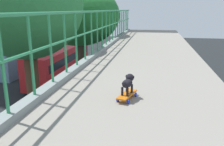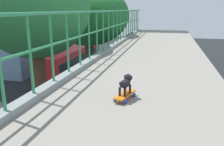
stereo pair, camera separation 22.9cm
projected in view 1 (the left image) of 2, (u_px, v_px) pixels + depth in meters
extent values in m
cylinder|color=#2F8E58|center=(3.00, 67.00, 2.80)|extent=(0.04, 0.04, 1.20)
cylinder|color=#2F8E58|center=(31.00, 56.00, 3.43)|extent=(0.04, 0.04, 1.20)
cylinder|color=#2F8E58|center=(51.00, 49.00, 4.07)|extent=(0.04, 0.04, 1.20)
cylinder|color=#2F8E58|center=(65.00, 43.00, 4.70)|extent=(0.04, 0.04, 1.20)
cylinder|color=#2F8E58|center=(76.00, 39.00, 5.34)|extent=(0.04, 0.04, 1.20)
cylinder|color=#2F8E58|center=(85.00, 36.00, 5.97)|extent=(0.04, 0.04, 1.20)
cylinder|color=#2F8E58|center=(92.00, 34.00, 6.61)|extent=(0.04, 0.04, 1.20)
cylinder|color=#2F8E58|center=(97.00, 31.00, 7.24)|extent=(0.04, 0.04, 1.20)
cylinder|color=#2F8E58|center=(102.00, 30.00, 7.87)|extent=(0.04, 0.04, 1.20)
cylinder|color=#2F8E58|center=(106.00, 28.00, 8.51)|extent=(0.04, 0.04, 1.20)
cylinder|color=#2F8E58|center=(110.00, 27.00, 9.14)|extent=(0.04, 0.04, 1.20)
cylinder|color=#2F8E58|center=(113.00, 26.00, 9.78)|extent=(0.04, 0.04, 1.20)
cylinder|color=#2F8E58|center=(115.00, 25.00, 10.41)|extent=(0.04, 0.04, 1.20)
cylinder|color=#2F8E58|center=(118.00, 24.00, 11.05)|extent=(0.04, 0.04, 1.20)
cylinder|color=#2F8E58|center=(120.00, 23.00, 11.68)|extent=(0.04, 0.04, 1.20)
cylinder|color=#2F8E58|center=(122.00, 22.00, 12.31)|extent=(0.04, 0.04, 1.20)
cylinder|color=#2F8E58|center=(124.00, 22.00, 12.95)|extent=(0.04, 0.04, 1.20)
cylinder|color=#2F8E58|center=(125.00, 21.00, 13.58)|extent=(0.04, 0.04, 1.20)
cylinder|color=#2F8E58|center=(127.00, 20.00, 14.22)|extent=(0.04, 0.04, 1.20)
cylinder|color=#2F8E58|center=(128.00, 20.00, 14.85)|extent=(0.04, 0.04, 1.20)
cube|color=red|center=(61.00, 62.00, 24.05)|extent=(2.40, 11.58, 2.82)
cube|color=black|center=(61.00, 57.00, 23.92)|extent=(2.42, 10.65, 0.70)
cylinder|color=black|center=(84.00, 65.00, 28.01)|extent=(0.28, 0.96, 0.96)
cylinder|color=black|center=(65.00, 64.00, 28.42)|extent=(0.28, 0.96, 0.96)
cylinder|color=black|center=(60.00, 83.00, 21.15)|extent=(0.28, 0.96, 0.96)
cylinder|color=black|center=(36.00, 81.00, 21.55)|extent=(0.28, 0.96, 0.96)
cylinder|color=brown|center=(36.00, 117.00, 8.82)|extent=(0.47, 0.47, 6.01)
ellipsoid|color=#317F42|center=(25.00, 5.00, 7.75)|extent=(3.83, 3.83, 3.64)
cylinder|color=#48362A|center=(81.00, 85.00, 13.36)|extent=(0.44, 0.44, 5.41)
ellipsoid|color=#236B2F|center=(79.00, 15.00, 12.33)|extent=(4.32, 4.32, 3.19)
cube|color=orange|center=(127.00, 94.00, 3.68)|extent=(0.28, 0.53, 0.02)
cylinder|color=#1F2FB9|center=(136.00, 95.00, 3.81)|extent=(0.04, 0.07, 0.07)
cylinder|color=#1F2FB9|center=(126.00, 93.00, 3.88)|extent=(0.04, 0.07, 0.07)
cylinder|color=#1F2FB9|center=(128.00, 102.00, 3.52)|extent=(0.04, 0.07, 0.07)
cylinder|color=#1F2FB9|center=(118.00, 100.00, 3.59)|extent=(0.04, 0.07, 0.07)
cylinder|color=black|center=(132.00, 88.00, 3.72)|extent=(0.04, 0.04, 0.13)
cylinder|color=black|center=(127.00, 88.00, 3.76)|extent=(0.04, 0.04, 0.13)
cylinder|color=black|center=(127.00, 92.00, 3.55)|extent=(0.04, 0.04, 0.13)
cylinder|color=black|center=(122.00, 91.00, 3.59)|extent=(0.04, 0.04, 0.13)
ellipsoid|color=black|center=(127.00, 83.00, 3.63)|extent=(0.20, 0.28, 0.13)
sphere|color=black|center=(130.00, 78.00, 3.70)|extent=(0.13, 0.13, 0.13)
ellipsoid|color=black|center=(131.00, 77.00, 3.76)|extent=(0.06, 0.07, 0.04)
sphere|color=black|center=(133.00, 77.00, 3.68)|extent=(0.05, 0.05, 0.05)
sphere|color=black|center=(127.00, 76.00, 3.72)|extent=(0.05, 0.05, 0.05)
sphere|color=black|center=(124.00, 83.00, 3.50)|extent=(0.06, 0.06, 0.06)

